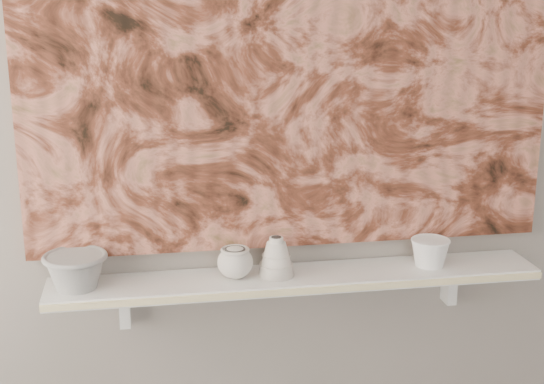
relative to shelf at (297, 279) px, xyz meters
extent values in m
plane|color=gray|center=(0.00, 0.09, 0.44)|extent=(3.60, 0.00, 3.60)
cube|color=silver|center=(0.00, 0.00, 0.00)|extent=(1.40, 0.18, 0.03)
cube|color=beige|center=(0.00, -0.09, 0.00)|extent=(1.40, 0.01, 0.02)
cube|color=silver|center=(-0.49, 0.06, -0.07)|extent=(0.03, 0.06, 0.12)
cube|color=silver|center=(0.49, 0.06, -0.07)|extent=(0.03, 0.06, 0.12)
cube|color=brown|center=(0.00, 0.08, 0.62)|extent=(1.50, 0.02, 1.10)
cube|color=black|center=(0.45, 0.07, 0.32)|extent=(0.09, 0.00, 0.08)
camera|label=1|loc=(-0.41, -1.98, 0.81)|focal=50.00mm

